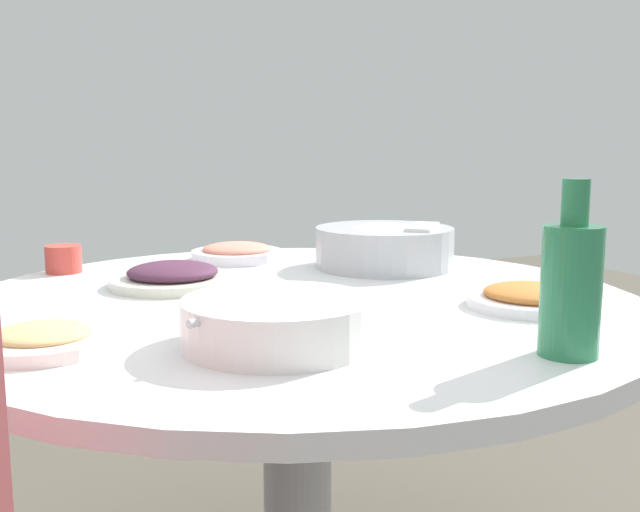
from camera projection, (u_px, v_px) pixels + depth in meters
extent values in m
cylinder|color=#99999E|center=(297.00, 486.00, 1.40)|extent=(0.13, 0.13, 0.68)
cylinder|color=silver|center=(297.00, 306.00, 1.35)|extent=(1.27, 1.27, 0.03)
cylinder|color=#B2B5BA|center=(384.00, 247.00, 1.66)|extent=(0.31, 0.31, 0.09)
ellipsoid|color=white|center=(384.00, 245.00, 1.66)|extent=(0.26, 0.26, 0.10)
cube|color=white|center=(422.00, 227.00, 1.63)|extent=(0.14, 0.15, 0.01)
cylinder|color=white|center=(277.00, 322.00, 1.02)|extent=(0.27, 0.27, 0.07)
cylinder|color=#321B0A|center=(277.00, 326.00, 1.02)|extent=(0.24, 0.24, 0.05)
cylinder|color=silver|center=(277.00, 306.00, 1.02)|extent=(0.28, 0.12, 0.01)
cylinder|color=silver|center=(173.00, 281.00, 1.45)|extent=(0.25, 0.25, 0.02)
ellipsoid|color=#4B273E|center=(173.00, 272.00, 1.45)|extent=(0.18, 0.18, 0.04)
cylinder|color=white|center=(532.00, 302.00, 1.26)|extent=(0.22, 0.22, 0.02)
ellipsoid|color=#BF6D2E|center=(532.00, 293.00, 1.26)|extent=(0.17, 0.17, 0.03)
cylinder|color=white|center=(43.00, 342.00, 1.01)|extent=(0.20, 0.20, 0.02)
ellipsoid|color=tan|center=(43.00, 333.00, 1.01)|extent=(0.13, 0.13, 0.02)
cylinder|color=white|center=(237.00, 255.00, 1.77)|extent=(0.22, 0.22, 0.02)
ellipsoid|color=#E28570|center=(237.00, 249.00, 1.77)|extent=(0.17, 0.17, 0.03)
cylinder|color=#27774B|center=(571.00, 291.00, 0.97)|extent=(0.08, 0.08, 0.17)
cylinder|color=#27774B|center=(576.00, 202.00, 0.95)|extent=(0.04, 0.04, 0.06)
cylinder|color=silver|center=(571.00, 268.00, 1.44)|extent=(0.07, 0.07, 0.07)
cylinder|color=#D04339|center=(64.00, 259.00, 1.60)|extent=(0.08, 0.08, 0.06)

